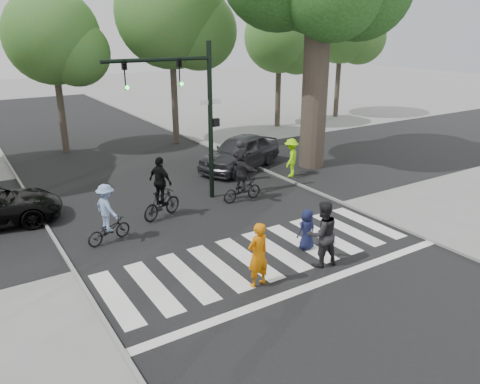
# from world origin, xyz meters

# --- Properties ---
(ground) EXTENTS (120.00, 120.00, 0.00)m
(ground) POSITION_xyz_m (0.00, 0.00, 0.00)
(ground) COLOR gray
(ground) RESTS_ON ground
(road_stem) EXTENTS (10.00, 70.00, 0.01)m
(road_stem) POSITION_xyz_m (0.00, 5.00, 0.01)
(road_stem) COLOR black
(road_stem) RESTS_ON ground
(road_cross) EXTENTS (70.00, 10.00, 0.01)m
(road_cross) POSITION_xyz_m (0.00, 8.00, 0.01)
(road_cross) COLOR black
(road_cross) RESTS_ON ground
(curb_left) EXTENTS (0.10, 70.00, 0.10)m
(curb_left) POSITION_xyz_m (-5.05, 5.00, 0.05)
(curb_left) COLOR gray
(curb_left) RESTS_ON ground
(curb_right) EXTENTS (0.10, 70.00, 0.10)m
(curb_right) POSITION_xyz_m (5.05, 5.00, 0.05)
(curb_right) COLOR gray
(curb_right) RESTS_ON ground
(crosswalk) EXTENTS (10.00, 3.85, 0.01)m
(crosswalk) POSITION_xyz_m (0.00, 0.66, 0.01)
(crosswalk) COLOR silver
(crosswalk) RESTS_ON ground
(traffic_signal) EXTENTS (4.45, 0.29, 6.00)m
(traffic_signal) POSITION_xyz_m (0.35, 6.20, 3.90)
(traffic_signal) COLOR black
(traffic_signal) RESTS_ON ground
(bg_tree_2) EXTENTS (5.04, 4.80, 8.40)m
(bg_tree_2) POSITION_xyz_m (-1.76, 16.62, 5.78)
(bg_tree_2) COLOR brown
(bg_tree_2) RESTS_ON ground
(bg_tree_3) EXTENTS (6.30, 6.00, 10.20)m
(bg_tree_3) POSITION_xyz_m (4.31, 15.27, 6.94)
(bg_tree_3) COLOR brown
(bg_tree_3) RESTS_ON ground
(bg_tree_4) EXTENTS (4.83, 4.60, 8.15)m
(bg_tree_4) POSITION_xyz_m (12.23, 16.12, 5.64)
(bg_tree_4) COLOR brown
(bg_tree_4) RESTS_ON ground
(bg_tree_5) EXTENTS (5.67, 5.40, 9.30)m
(bg_tree_5) POSITION_xyz_m (18.27, 16.69, 6.36)
(bg_tree_5) COLOR brown
(bg_tree_5) RESTS_ON ground
(pedestrian_woman) EXTENTS (0.69, 0.49, 1.79)m
(pedestrian_woman) POSITION_xyz_m (-1.11, -0.40, 0.89)
(pedestrian_woman) COLOR orange
(pedestrian_woman) RESTS_ON ground
(pedestrian_child) EXTENTS (0.63, 0.41, 1.29)m
(pedestrian_child) POSITION_xyz_m (1.37, 0.59, 0.64)
(pedestrian_child) COLOR #14193C
(pedestrian_child) RESTS_ON ground
(pedestrian_adult) EXTENTS (1.05, 0.87, 1.95)m
(pedestrian_adult) POSITION_xyz_m (1.06, -0.43, 0.97)
(pedestrian_adult) COLOR black
(pedestrian_adult) RESTS_ON ground
(cyclist_left) EXTENTS (1.60, 1.10, 1.92)m
(cyclist_left) POSITION_xyz_m (-3.57, 4.33, 0.83)
(cyclist_left) COLOR black
(cyclist_left) RESTS_ON ground
(cyclist_mid) EXTENTS (1.77, 1.13, 2.24)m
(cyclist_mid) POSITION_xyz_m (-1.34, 5.30, 0.92)
(cyclist_mid) COLOR black
(cyclist_mid) RESTS_ON ground
(cyclist_right) EXTENTS (1.70, 1.59, 2.14)m
(cyclist_right) POSITION_xyz_m (2.00, 5.22, 0.96)
(cyclist_right) COLOR black
(cyclist_right) RESTS_ON ground
(car_grey) EXTENTS (5.17, 3.65, 1.64)m
(car_grey) POSITION_xyz_m (4.30, 8.96, 0.82)
(car_grey) COLOR #333338
(car_grey) RESTS_ON ground
(bystander_hivis) EXTENTS (1.29, 1.21, 1.75)m
(bystander_hivis) POSITION_xyz_m (5.61, 6.72, 0.87)
(bystander_hivis) COLOR #9CFF0A
(bystander_hivis) RESTS_ON ground
(bystander_dark) EXTENTS (0.78, 0.64, 1.84)m
(bystander_dark) POSITION_xyz_m (3.25, 7.36, 0.92)
(bystander_dark) COLOR black
(bystander_dark) RESTS_ON ground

